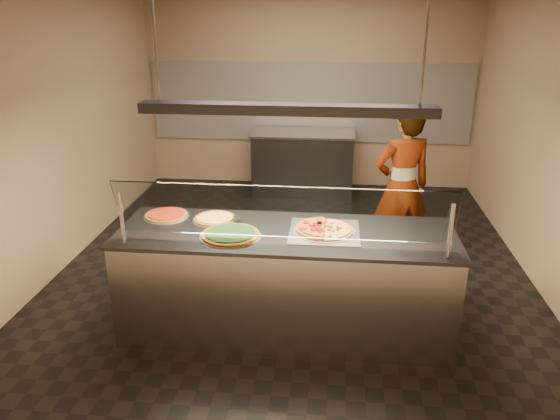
# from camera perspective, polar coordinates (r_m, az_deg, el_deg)

# --- Properties ---
(ground) EXTENTS (5.00, 6.00, 0.02)m
(ground) POSITION_cam_1_polar(r_m,az_deg,el_deg) (6.07, 1.43, -5.86)
(ground) COLOR black
(ground) RESTS_ON ground
(wall_back) EXTENTS (5.00, 0.02, 3.00)m
(wall_back) POSITION_cam_1_polar(r_m,az_deg,el_deg) (8.53, 3.16, 12.52)
(wall_back) COLOR #9A7D63
(wall_back) RESTS_ON ground
(wall_front) EXTENTS (5.00, 0.02, 3.00)m
(wall_front) POSITION_cam_1_polar(r_m,az_deg,el_deg) (2.72, -3.31, -5.53)
(wall_front) COLOR #9A7D63
(wall_front) RESTS_ON ground
(wall_left) EXTENTS (0.02, 6.00, 3.00)m
(wall_left) POSITION_cam_1_polar(r_m,az_deg,el_deg) (6.27, -22.20, 8.09)
(wall_left) COLOR #9A7D63
(wall_left) RESTS_ON ground
(wall_right) EXTENTS (0.02, 6.00, 3.00)m
(wall_right) POSITION_cam_1_polar(r_m,az_deg,el_deg) (5.94, 26.68, 6.79)
(wall_right) COLOR #9A7D63
(wall_right) RESTS_ON ground
(tile_band) EXTENTS (4.90, 0.02, 1.20)m
(tile_band) POSITION_cam_1_polar(r_m,az_deg,el_deg) (8.53, 3.12, 11.16)
(tile_band) COLOR silver
(tile_band) RESTS_ON wall_back
(serving_counter) EXTENTS (2.82, 0.94, 0.93)m
(serving_counter) POSITION_cam_1_polar(r_m,az_deg,el_deg) (4.75, 0.62, -7.43)
(serving_counter) COLOR #B7B7BC
(serving_counter) RESTS_ON ground
(sneeze_guard) EXTENTS (2.58, 0.18, 0.54)m
(sneeze_guard) POSITION_cam_1_polar(r_m,az_deg,el_deg) (4.12, 0.23, -0.31)
(sneeze_guard) COLOR #B7B7BC
(sneeze_guard) RESTS_ON serving_counter
(perforated_tray) EXTENTS (0.58, 0.58, 0.01)m
(perforated_tray) POSITION_cam_1_polar(r_m,az_deg,el_deg) (4.55, 4.65, -2.22)
(perforated_tray) COLOR silver
(perforated_tray) RESTS_ON serving_counter
(half_pizza_pepperoni) EXTENTS (0.24, 0.48, 0.05)m
(half_pizza_pepperoni) POSITION_cam_1_polar(r_m,az_deg,el_deg) (4.55, 3.21, -1.84)
(half_pizza_pepperoni) COLOR brown
(half_pizza_pepperoni) RESTS_ON perforated_tray
(half_pizza_sausage) EXTENTS (0.25, 0.48, 0.04)m
(half_pizza_sausage) POSITION_cam_1_polar(r_m,az_deg,el_deg) (4.55, 6.09, -2.03)
(half_pizza_sausage) COLOR brown
(half_pizza_sausage) RESTS_ON perforated_tray
(pizza_spinach) EXTENTS (0.51, 0.51, 0.03)m
(pizza_spinach) POSITION_cam_1_polar(r_m,az_deg,el_deg) (4.47, -5.20, -2.56)
(pizza_spinach) COLOR silver
(pizza_spinach) RESTS_ON serving_counter
(pizza_cheese) EXTENTS (0.39, 0.39, 0.03)m
(pizza_cheese) POSITION_cam_1_polar(r_m,az_deg,el_deg) (4.82, -6.78, -0.86)
(pizza_cheese) COLOR silver
(pizza_cheese) RESTS_ON serving_counter
(pizza_tomato) EXTENTS (0.40, 0.40, 0.03)m
(pizza_tomato) POSITION_cam_1_polar(r_m,az_deg,el_deg) (4.98, -11.77, -0.47)
(pizza_tomato) COLOR silver
(pizza_tomato) RESTS_ON serving_counter
(pizza_spatula) EXTENTS (0.25, 0.21, 0.02)m
(pizza_spatula) POSITION_cam_1_polar(r_m,az_deg,el_deg) (4.82, -5.77, -0.62)
(pizza_spatula) COLOR #B7B7BC
(pizza_spatula) RESTS_ON pizza_spinach
(prep_table) EXTENTS (1.52, 0.74, 0.93)m
(prep_table) POSITION_cam_1_polar(r_m,az_deg,el_deg) (8.29, 2.42, 4.99)
(prep_table) COLOR #333338
(prep_table) RESTS_ON ground
(worker) EXTENTS (0.75, 0.62, 1.77)m
(worker) POSITION_cam_1_polar(r_m,az_deg,el_deg) (5.95, 12.61, 2.37)
(worker) COLOR #232127
(worker) RESTS_ON ground
(heat_lamp_housing) EXTENTS (2.30, 0.18, 0.08)m
(heat_lamp_housing) POSITION_cam_1_polar(r_m,az_deg,el_deg) (4.26, 0.70, 10.49)
(heat_lamp_housing) COLOR #333338
(heat_lamp_housing) RESTS_ON ceiling
(lamp_rod_left) EXTENTS (0.02, 0.02, 1.01)m
(lamp_rod_left) POSITION_cam_1_polar(r_m,az_deg,el_deg) (4.40, -12.99, 17.48)
(lamp_rod_left) COLOR #B7B7BC
(lamp_rod_left) RESTS_ON ceiling
(lamp_rod_right) EXTENTS (0.02, 0.02, 1.01)m
(lamp_rod_right) POSITION_cam_1_polar(r_m,az_deg,el_deg) (4.22, 15.02, 17.20)
(lamp_rod_right) COLOR #B7B7BC
(lamp_rod_right) RESTS_ON ceiling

